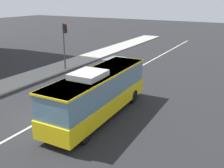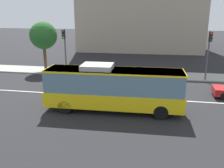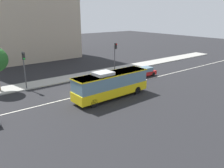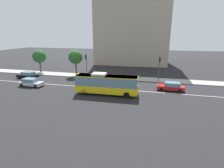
# 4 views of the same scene
# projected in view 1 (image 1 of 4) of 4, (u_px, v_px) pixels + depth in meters

# --- Properties ---
(ground_plane) EXTENTS (160.00, 160.00, 0.00)m
(ground_plane) POSITION_uv_depth(u_px,v_px,m) (49.00, 117.00, 17.80)
(ground_plane) COLOR black
(lane_centre_line) EXTENTS (76.00, 0.16, 0.01)m
(lane_centre_line) POSITION_uv_depth(u_px,v_px,m) (49.00, 117.00, 17.79)
(lane_centre_line) COLOR silver
(lane_centre_line) RESTS_ON ground_plane
(transit_bus) EXTENTS (10.07, 2.80, 3.46)m
(transit_bus) POSITION_uv_depth(u_px,v_px,m) (98.00, 91.00, 17.39)
(transit_bus) COLOR yellow
(transit_bus) RESTS_ON ground_plane
(sedan_red) EXTENTS (4.55, 1.94, 1.46)m
(sedan_red) POSITION_uv_depth(u_px,v_px,m) (114.00, 65.00, 28.38)
(sedan_red) COLOR #B21919
(sedan_red) RESTS_ON ground_plane
(traffic_light_near_corner) EXTENTS (0.34, 0.62, 5.20)m
(traffic_light_near_corner) POSITION_uv_depth(u_px,v_px,m) (65.00, 39.00, 28.08)
(traffic_light_near_corner) COLOR #47474C
(traffic_light_near_corner) RESTS_ON ground_plane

